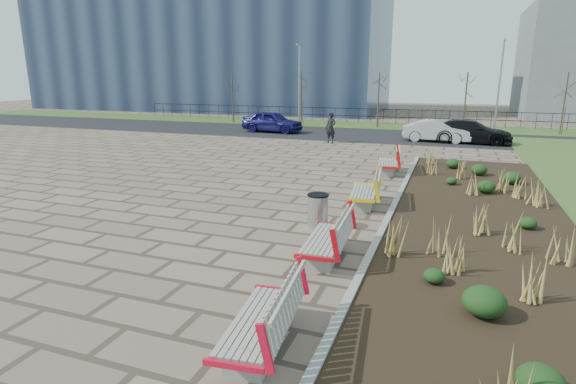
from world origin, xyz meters
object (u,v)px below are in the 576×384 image
(bench_b, at_px, (325,237))
(car_black, at_px, (470,131))
(bench_c, at_px, (364,189))
(car_blue, at_px, (272,122))
(lamp_east, at_px, (499,87))
(litter_bin, at_px, (318,211))
(car_silver, at_px, (437,131))
(bench_d, at_px, (387,161))
(bench_a, at_px, (259,317))
(pedestrian, at_px, (331,128))
(lamp_west, at_px, (299,86))

(bench_b, height_order, car_black, car_black)
(bench_c, xyz_separation_m, car_black, (3.29, 14.90, 0.19))
(car_blue, distance_m, lamp_east, 15.27)
(bench_c, height_order, litter_bin, bench_c)
(litter_bin, bearing_deg, car_silver, 82.62)
(car_black, height_order, lamp_east, lamp_east)
(car_blue, relative_size, car_black, 0.92)
(lamp_east, bearing_deg, bench_d, -107.85)
(car_silver, distance_m, lamp_east, 7.08)
(bench_a, bearing_deg, pedestrian, 95.92)
(bench_b, relative_size, pedestrian, 1.19)
(bench_d, relative_size, lamp_east, 0.35)
(bench_a, height_order, lamp_west, lamp_west)
(pedestrian, bearing_deg, bench_b, -55.87)
(car_black, distance_m, lamp_west, 13.70)
(bench_a, distance_m, bench_d, 12.77)
(lamp_west, bearing_deg, bench_b, -70.06)
(bench_d, distance_m, litter_bin, 7.42)
(lamp_east, bearing_deg, car_black, -107.02)
(car_black, bearing_deg, car_silver, 96.42)
(bench_d, xyz_separation_m, car_black, (3.29, 9.95, 0.19))
(lamp_east, bearing_deg, litter_bin, -104.01)
(bench_c, height_order, lamp_west, lamp_west)
(litter_bin, xyz_separation_m, car_black, (4.01, 17.34, 0.25))
(bench_a, bearing_deg, car_black, 75.64)
(bench_b, xyz_separation_m, lamp_west, (-9.00, 24.81, 2.54))
(lamp_east, bearing_deg, lamp_west, 180.00)
(bench_d, bearing_deg, car_silver, 73.66)
(bench_d, bearing_deg, car_blue, 123.18)
(car_blue, bearing_deg, lamp_west, 0.24)
(bench_b, bearing_deg, car_blue, 111.64)
(bench_c, xyz_separation_m, lamp_west, (-9.00, 20.47, 2.54))
(pedestrian, xyz_separation_m, lamp_west, (-4.71, 8.19, 2.16))
(bench_d, xyz_separation_m, lamp_east, (5.00, 15.53, 2.54))
(lamp_east, bearing_deg, bench_c, -103.73)
(car_black, bearing_deg, lamp_east, -13.98)
(lamp_west, bearing_deg, lamp_east, 0.00)
(bench_a, distance_m, car_black, 22.96)
(bench_b, xyz_separation_m, bench_d, (0.00, 9.28, 0.00))
(bench_d, xyz_separation_m, lamp_west, (-9.00, 15.53, 2.54))
(car_black, height_order, lamp_west, lamp_west)
(bench_a, distance_m, bench_b, 3.49)
(car_black, distance_m, lamp_east, 6.29)
(bench_c, height_order, car_blue, car_blue)
(bench_a, height_order, bench_c, same)
(car_silver, bearing_deg, bench_c, 177.63)
(bench_a, distance_m, car_blue, 25.39)
(pedestrian, xyz_separation_m, car_blue, (-5.06, 3.50, -0.15))
(bench_a, distance_m, car_silver, 22.67)
(bench_c, bearing_deg, pedestrian, 102.56)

